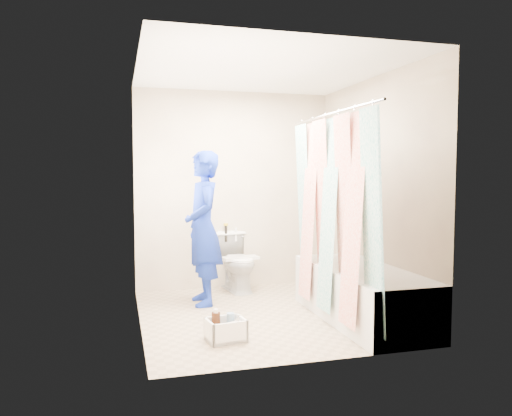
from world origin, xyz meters
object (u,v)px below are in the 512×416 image
object	(u,v)px
plumber	(203,228)
cleaning_caddy	(227,331)
bathtub	(361,292)
toilet	(237,262)

from	to	relation	value
plumber	cleaning_caddy	bearing A→B (deg)	-3.13
bathtub	cleaning_caddy	bearing A→B (deg)	-170.05
toilet	plumber	world-z (taller)	plumber
bathtub	toilet	distance (m)	1.74
bathtub	toilet	size ratio (longest dim) A/B	2.51
bathtub	toilet	world-z (taller)	toilet
bathtub	plumber	world-z (taller)	plumber
bathtub	toilet	xyz separation A→B (m)	(-0.87, 1.51, 0.08)
toilet	cleaning_caddy	bearing A→B (deg)	-113.60
bathtub	plumber	distance (m)	1.77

